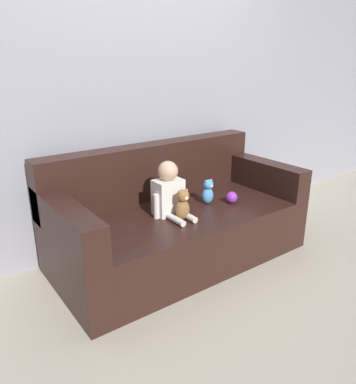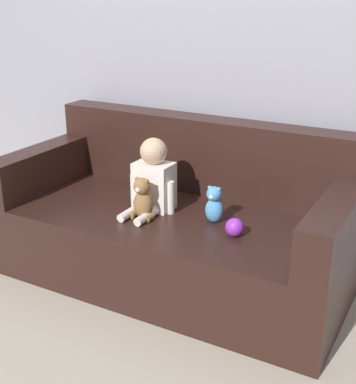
# 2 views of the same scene
# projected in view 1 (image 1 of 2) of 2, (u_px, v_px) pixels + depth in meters

# --- Properties ---
(ground_plane) EXTENTS (12.00, 12.00, 0.00)m
(ground_plane) POSITION_uv_depth(u_px,v_px,m) (180.00, 257.00, 2.96)
(ground_plane) COLOR #B7AD99
(wall_back) EXTENTS (8.00, 0.05, 2.60)m
(wall_back) POSITION_uv_depth(u_px,v_px,m) (139.00, 83.00, 2.93)
(wall_back) COLOR #93939E
(wall_back) RESTS_ON ground_plane
(couch) EXTENTS (1.91, 0.91, 0.85)m
(couch) POSITION_uv_depth(u_px,v_px,m) (175.00, 220.00, 2.90)
(couch) COLOR black
(couch) RESTS_ON ground_plane
(person_baby) EXTENTS (0.27, 0.33, 0.40)m
(person_baby) POSITION_uv_depth(u_px,v_px,m) (169.00, 192.00, 2.68)
(person_baby) COLOR white
(person_baby) RESTS_ON couch
(teddy_bear_brown) EXTENTS (0.13, 0.10, 0.23)m
(teddy_bear_brown) POSITION_uv_depth(u_px,v_px,m) (183.00, 206.00, 2.61)
(teddy_bear_brown) COLOR olive
(teddy_bear_brown) RESTS_ON couch
(plush_toy_side) EXTENTS (0.10, 0.09, 0.20)m
(plush_toy_side) POSITION_uv_depth(u_px,v_px,m) (208.00, 192.00, 2.91)
(plush_toy_side) COLOR #4C9EDB
(plush_toy_side) RESTS_ON couch
(toy_ball) EXTENTS (0.09, 0.09, 0.09)m
(toy_ball) POSITION_uv_depth(u_px,v_px,m) (232.00, 197.00, 2.94)
(toy_ball) COLOR purple
(toy_ball) RESTS_ON couch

